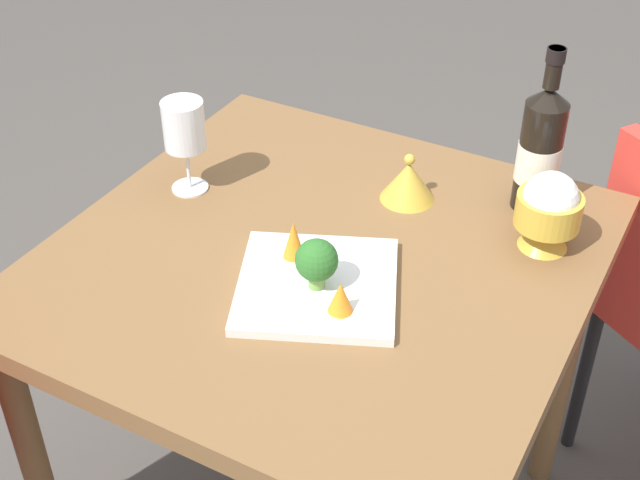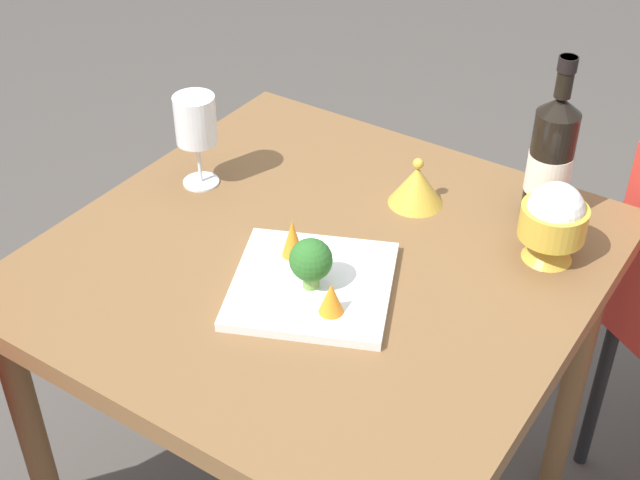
{
  "view_description": "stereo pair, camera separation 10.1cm",
  "coord_description": "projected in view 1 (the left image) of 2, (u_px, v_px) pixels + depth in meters",
  "views": [
    {
      "loc": [
        0.56,
        -1.03,
        1.64
      ],
      "look_at": [
        0.0,
        0.0,
        0.78
      ],
      "focal_mm": 49.39,
      "sensor_mm": 36.0,
      "label": 1
    },
    {
      "loc": [
        0.65,
        -0.98,
        1.64
      ],
      "look_at": [
        0.0,
        0.0,
        0.78
      ],
      "focal_mm": 49.39,
      "sensor_mm": 36.0,
      "label": 2
    }
  ],
  "objects": [
    {
      "name": "broccoli_floret",
      "position": [
        317.0,
        261.0,
        1.35
      ],
      "size": [
        0.07,
        0.07,
        0.09
      ],
      "color": "#729E4C",
      "rests_on": "serving_plate"
    },
    {
      "name": "rice_bowl",
      "position": [
        549.0,
        210.0,
        1.45
      ],
      "size": [
        0.11,
        0.11,
        0.14
      ],
      "color": "gold",
      "rests_on": "dining_table"
    },
    {
      "name": "carrot_garnish_right",
      "position": [
        341.0,
        297.0,
        1.32
      ],
      "size": [
        0.04,
        0.04,
        0.05
      ],
      "color": "orange",
      "rests_on": "serving_plate"
    },
    {
      "name": "serving_plate",
      "position": [
        317.0,
        285.0,
        1.4
      ],
      "size": [
        0.33,
        0.33,
        0.02
      ],
      "rotation": [
        0.0,
        0.0,
        0.41
      ],
      "color": "white",
      "rests_on": "dining_table"
    },
    {
      "name": "rice_bowl_lid",
      "position": [
        408.0,
        181.0,
        1.59
      ],
      "size": [
        0.1,
        0.1,
        0.09
      ],
      "color": "gold",
      "rests_on": "dining_table"
    },
    {
      "name": "dining_table",
      "position": [
        320.0,
        296.0,
        1.53
      ],
      "size": [
        0.87,
        0.87,
        0.75
      ],
      "color": "brown",
      "rests_on": "ground_plane"
    },
    {
      "name": "carrot_garnish_left",
      "position": [
        294.0,
        239.0,
        1.42
      ],
      "size": [
        0.04,
        0.04,
        0.07
      ],
      "color": "orange",
      "rests_on": "serving_plate"
    },
    {
      "name": "wine_bottle",
      "position": [
        540.0,
        149.0,
        1.52
      ],
      "size": [
        0.08,
        0.08,
        0.3
      ],
      "color": "black",
      "rests_on": "dining_table"
    },
    {
      "name": "wine_glass",
      "position": [
        184.0,
        128.0,
        1.56
      ],
      "size": [
        0.08,
        0.08,
        0.18
      ],
      "color": "white",
      "rests_on": "dining_table"
    }
  ]
}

